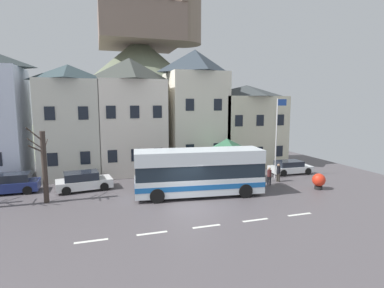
{
  "coord_description": "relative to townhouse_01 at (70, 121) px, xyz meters",
  "views": [
    {
      "loc": [
        -5.46,
        -17.84,
        6.7
      ],
      "look_at": [
        1.81,
        5.51,
        3.38
      ],
      "focal_mm": 28.35,
      "sensor_mm": 36.0,
      "label": 1
    }
  ],
  "objects": [
    {
      "name": "townhouse_01",
      "position": [
        0.0,
        0.0,
        0.0
      ],
      "size": [
        5.11,
        6.13,
        10.13
      ],
      "color": "beige",
      "rests_on": "ground_plane"
    },
    {
      "name": "ground_plane",
      "position": [
        7.86,
        -12.03,
        -5.09
      ],
      "size": [
        40.0,
        60.0,
        0.07
      ],
      "color": "#514B4F"
    },
    {
      "name": "pedestrian_00",
      "position": [
        14.5,
        -7.71,
        -4.18
      ],
      "size": [
        0.35,
        0.38,
        1.59
      ],
      "color": "#38332D",
      "rests_on": "ground_plane"
    },
    {
      "name": "transit_bus",
      "position": [
        9.27,
        -9.52,
        -3.37
      ],
      "size": [
        9.46,
        3.56,
        3.37
      ],
      "rotation": [
        0.0,
        0.0,
        -0.11
      ],
      "color": "silver",
      "rests_on": "ground_plane"
    },
    {
      "name": "parked_car_02",
      "position": [
        -4.06,
        -4.79,
        -4.35
      ],
      "size": [
        4.12,
        1.88,
        1.47
      ],
      "rotation": [
        0.0,
        0.0,
        3.15
      ],
      "color": "navy",
      "rests_on": "ground_plane"
    },
    {
      "name": "pedestrian_01",
      "position": [
        15.72,
        -8.52,
        -4.21
      ],
      "size": [
        0.34,
        0.34,
        1.47
      ],
      "color": "black",
      "rests_on": "ground_plane"
    },
    {
      "name": "flagpole",
      "position": [
        17.52,
        -6.67,
        -0.95
      ],
      "size": [
        0.95,
        0.1,
        7.1
      ],
      "color": "silver",
      "rests_on": "ground_plane"
    },
    {
      "name": "townhouse_03",
      "position": [
        11.94,
        -0.26,
        0.92
      ],
      "size": [
        5.53,
        5.6,
        11.98
      ],
      "color": "silver",
      "rests_on": "ground_plane"
    },
    {
      "name": "parked_car_01",
      "position": [
        1.16,
        -5.54,
        -4.37
      ],
      "size": [
        4.32,
        2.44,
        1.42
      ],
      "rotation": [
        0.0,
        0.0,
        0.14
      ],
      "color": "white",
      "rests_on": "ground_plane"
    },
    {
      "name": "bare_tree_02",
      "position": [
        -1.14,
        -7.98,
        -2.53
      ],
      "size": [
        1.04,
        2.21,
        5.2
      ],
      "color": "#382D28",
      "rests_on": "ground_plane"
    },
    {
      "name": "harbour_buoy",
      "position": [
        18.7,
        -10.83,
        -4.36
      ],
      "size": [
        1.01,
        1.01,
        1.26
      ],
      "color": "black",
      "rests_on": "ground_plane"
    },
    {
      "name": "hilltop_castle",
      "position": [
        9.83,
        23.79,
        4.3
      ],
      "size": [
        42.43,
        42.43,
        26.95
      ],
      "color": "#666E57",
      "rests_on": "ground_plane"
    },
    {
      "name": "townhouse_04",
      "position": [
        17.87,
        -0.01,
        -0.77
      ],
      "size": [
        6.98,
        6.11,
        8.6
      ],
      "color": "beige",
      "rests_on": "ground_plane"
    },
    {
      "name": "public_bench",
      "position": [
        12.79,
        -3.95,
        -4.59
      ],
      "size": [
        1.68,
        0.48,
        0.87
      ],
      "color": "#473828",
      "rests_on": "ground_plane"
    },
    {
      "name": "pedestrian_02",
      "position": [
        16.99,
        -7.89,
        -4.21
      ],
      "size": [
        0.33,
        0.36,
        1.56
      ],
      "color": "#38332D",
      "rests_on": "ground_plane"
    },
    {
      "name": "parked_car_00",
      "position": [
        19.77,
        -5.6,
        -4.45
      ],
      "size": [
        4.02,
        1.96,
        1.24
      ],
      "rotation": [
        0.0,
        0.0,
        -0.02
      ],
      "color": "silver",
      "rests_on": "ground_plane"
    },
    {
      "name": "bus_shelter",
      "position": [
        13.03,
        -5.93,
        -2.06
      ],
      "size": [
        3.6,
        3.6,
        3.65
      ],
      "color": "#473D33",
      "rests_on": "ground_plane"
    },
    {
      "name": "townhouse_02",
      "position": [
        5.51,
        0.45,
        0.43
      ],
      "size": [
        6.02,
        7.02,
        11.0
      ],
      "color": "silver",
      "rests_on": "ground_plane"
    }
  ]
}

